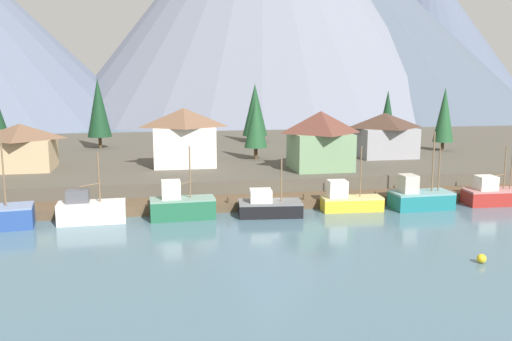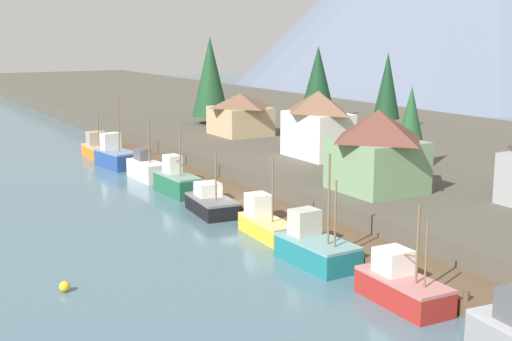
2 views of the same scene
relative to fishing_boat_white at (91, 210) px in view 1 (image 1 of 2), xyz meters
name	(u,v)px [view 1 (image 1 of 2)]	position (x,y,z in m)	size (l,w,h in m)	color
ground_plane	(238,180)	(17.47, 21.41, -1.68)	(400.00, 400.00, 1.00)	#476675
dock	(264,202)	(17.47, 3.40, -0.68)	(80.00, 4.00, 1.60)	brown
shoreline_bank	(227,156)	(17.47, 33.41, 0.07)	(400.00, 56.00, 2.50)	#4C473D
mountain_east_peak	(339,23)	(75.76, 151.15, 32.40)	(141.28, 141.28, 67.17)	#475160
mountain_far_ridge	(425,38)	(109.72, 148.84, 27.25)	(83.56, 83.56, 56.87)	#4C566B
fishing_boat_white	(91,210)	(0.00, 0.00, 0.00)	(6.33, 2.57, 6.71)	silver
fishing_boat_green	(181,206)	(8.56, -0.10, 0.10)	(6.34, 2.75, 7.15)	#1E5B3D
fishing_boat_black	(269,206)	(17.20, -0.54, -0.22)	(6.53, 3.61, 5.74)	black
fishing_boat_yellow	(349,200)	(25.78, 0.03, -0.09)	(6.37, 2.57, 6.73)	gold
fishing_boat_teal	(419,197)	(33.43, -0.42, 0.00)	(6.34, 3.33, 8.10)	#196B70
fishing_boat_red	(492,194)	(42.08, -0.20, -0.06)	(6.37, 2.96, 6.42)	maroon
house_grey	(384,134)	(38.12, 19.86, 4.49)	(8.10, 7.23, 6.20)	gray
house_white	(184,137)	(9.82, 16.33, 5.09)	(8.01, 5.12, 7.38)	silver
house_green	(320,140)	(26.06, 11.17, 4.96)	(7.27, 6.77, 7.12)	#6B8E66
house_tan	(21,146)	(-9.82, 17.43, 4.19)	(7.87, 6.91, 5.61)	tan
conifer_near_right	(387,112)	(45.50, 35.69, 6.50)	(2.76, 2.76, 8.94)	#4C3823
conifer_mid_right	(444,115)	(49.68, 24.33, 6.82)	(3.09, 3.09, 9.67)	#4C3823
conifer_back_left	(255,110)	(23.35, 40.81, 6.88)	(4.29, 4.29, 10.03)	#4C3823
conifer_back_right	(256,123)	(19.79, 20.69, 6.29)	(3.16, 3.16, 8.34)	#4C3823
conifer_centre	(99,108)	(-2.37, 36.66, 7.71)	(3.73, 3.73, 10.99)	#4C3823
channel_buoy	(482,259)	(29.96, -17.23, -0.83)	(0.70, 0.70, 0.70)	gold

